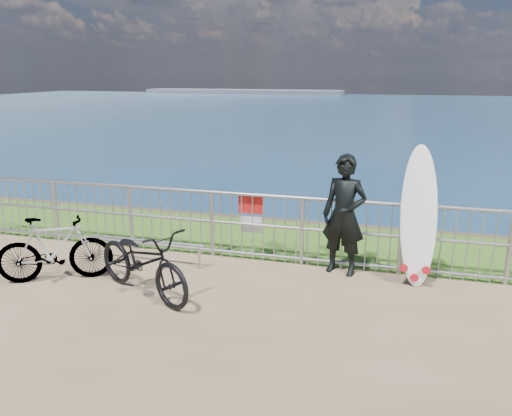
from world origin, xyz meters
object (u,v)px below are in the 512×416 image
(bicycle_near, at_px, (143,261))
(surfboard, at_px, (418,221))
(surfer, at_px, (344,215))
(bicycle_far, at_px, (55,249))

(bicycle_near, bearing_deg, surfboard, -41.63)
(surfboard, xyz_separation_m, bicycle_near, (-3.61, -1.44, -0.43))
(surfer, height_order, bicycle_near, surfer)
(surfer, xyz_separation_m, bicycle_far, (-4.03, -1.42, -0.43))
(surfer, height_order, bicycle_far, surfer)
(surfboard, bearing_deg, bicycle_far, -165.41)
(surfboard, height_order, bicycle_near, surfboard)
(surfboard, xyz_separation_m, bicycle_far, (-5.09, -1.32, -0.44))
(surfer, distance_m, surfboard, 1.06)
(surfer, height_order, surfboard, surfboard)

